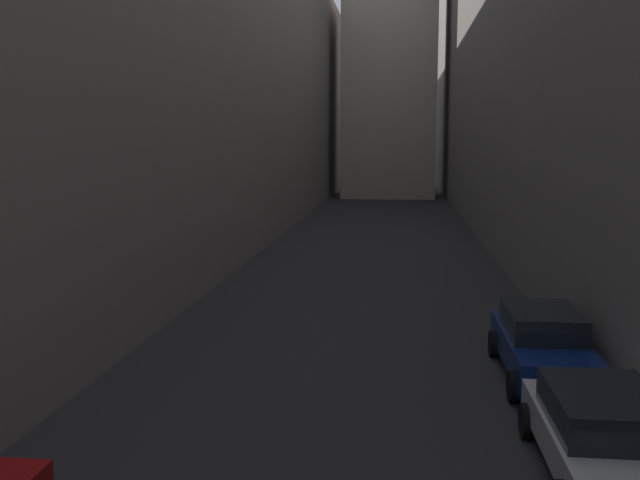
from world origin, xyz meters
name	(u,v)px	position (x,y,z in m)	size (l,w,h in m)	color
ground_plane	(379,231)	(0.00, 48.00, 0.00)	(264.00, 264.00, 0.00)	#232326
building_block_left	(188,75)	(-12.13, 50.00, 9.47)	(13.27, 108.00, 18.95)	slate
building_block_right	(606,31)	(12.99, 50.00, 11.72)	(14.99, 108.00, 23.43)	slate
parked_car_right_third	(603,433)	(4.40, 16.92, 0.76)	(1.99, 4.30, 1.43)	#B7B7BC
parked_car_right_far	(542,343)	(4.40, 21.76, 0.81)	(1.91, 4.57, 1.55)	navy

